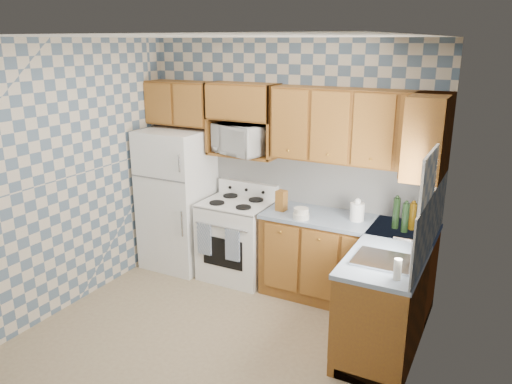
{
  "coord_description": "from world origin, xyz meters",
  "views": [
    {
      "loc": [
        2.2,
        -3.39,
        2.67
      ],
      "look_at": [
        0.05,
        0.75,
        1.25
      ],
      "focal_mm": 35.0,
      "sensor_mm": 36.0,
      "label": 1
    }
  ],
  "objects_px": {
    "stove_body": "(237,240)",
    "electric_kettle": "(357,212)",
    "refrigerator": "(178,199)",
    "microwave": "(241,139)"
  },
  "relations": [
    {
      "from": "stove_body",
      "to": "refrigerator",
      "type": "bearing_deg",
      "value": -178.22
    },
    {
      "from": "stove_body",
      "to": "electric_kettle",
      "type": "bearing_deg",
      "value": 1.39
    },
    {
      "from": "refrigerator",
      "to": "stove_body",
      "type": "xyz_separation_m",
      "value": [
        0.8,
        0.03,
        -0.39
      ]
    },
    {
      "from": "refrigerator",
      "to": "stove_body",
      "type": "height_order",
      "value": "refrigerator"
    },
    {
      "from": "refrigerator",
      "to": "stove_body",
      "type": "distance_m",
      "value": 0.89
    },
    {
      "from": "stove_body",
      "to": "microwave",
      "type": "relative_size",
      "value": 1.49
    },
    {
      "from": "refrigerator",
      "to": "stove_body",
      "type": "relative_size",
      "value": 1.87
    },
    {
      "from": "microwave",
      "to": "electric_kettle",
      "type": "bearing_deg",
      "value": 12.64
    },
    {
      "from": "stove_body",
      "to": "electric_kettle",
      "type": "height_order",
      "value": "electric_kettle"
    },
    {
      "from": "microwave",
      "to": "refrigerator",
      "type": "bearing_deg",
      "value": -152.34
    }
  ]
}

